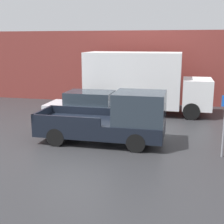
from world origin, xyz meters
The scene contains 6 objects.
ground_plane centered at (0.00, 0.00, 0.00)m, with size 60.00×60.00×0.00m, color #2D2D30.
building_wall centered at (0.00, 9.25, 2.42)m, with size 28.00×0.15×4.84m.
pickup_truck centered at (1.73, 0.45, 0.99)m, with size 5.24×1.98×2.18m.
car centered at (-0.28, 3.29, 0.84)m, with size 4.21×1.89×1.66m.
delivery_truck centered at (2.00, 6.40, 1.86)m, with size 7.17×2.53×3.52m.
parking_sign centered at (5.89, -0.24, 1.34)m, with size 0.30×0.07×2.38m.
Camera 1 is at (4.38, -11.61, 4.12)m, focal length 50.00 mm.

